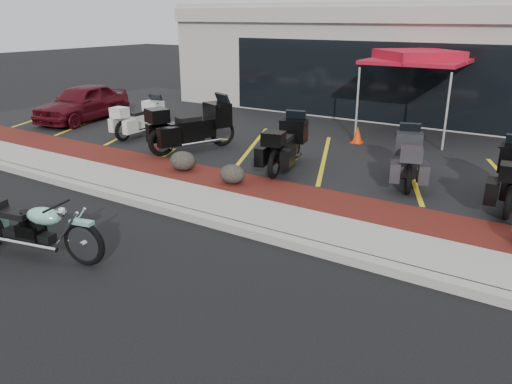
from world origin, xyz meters
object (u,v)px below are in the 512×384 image
Objects in this scene: traffic_cone at (357,135)px; popup_canopy at (418,58)px; touring_white at (156,113)px; hero_cruiser at (84,237)px; parked_car at (82,103)px.

popup_canopy reaches higher than traffic_cone.
hero_cruiser is at bearing -145.93° from touring_white.
parked_car is 7.57× the size of traffic_cone.
parked_car is at bearing -167.16° from traffic_cone.
hero_cruiser is 8.60m from touring_white.
traffic_cone is 0.15× the size of popup_canopy.
hero_cruiser is 0.74× the size of parked_car.
touring_white is at bearing -160.98° from traffic_cone.
touring_white is (-5.09, 6.93, 0.26)m from hero_cruiser.
popup_canopy is at bearing 60.70° from traffic_cone.
popup_canopy is (10.14, 3.84, 1.65)m from parked_car.
hero_cruiser reaches higher than traffic_cone.
traffic_cone is at bearing -107.59° from popup_canopy.
hero_cruiser is 0.85× the size of popup_canopy.
hero_cruiser is at bearing -48.12° from parked_car.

